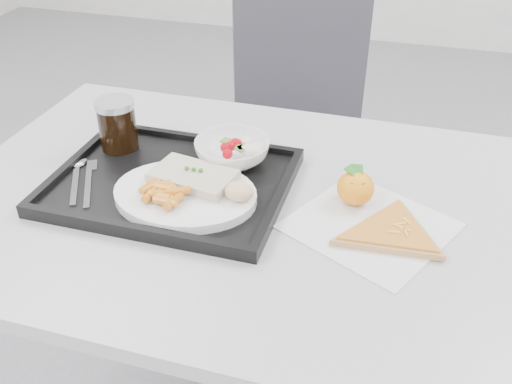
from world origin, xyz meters
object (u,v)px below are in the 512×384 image
at_px(table, 255,227).
at_px(tangerine, 356,188).
at_px(cola_glass, 117,124).
at_px(pizza_slice, 391,232).
at_px(dinner_plate, 185,195).
at_px(chair, 291,128).
at_px(tray, 172,183).
at_px(salad_bowl, 232,151).

height_order(table, tangerine, tangerine).
relative_size(cola_glass, pizza_slice, 0.35).
bearing_deg(cola_glass, tangerine, -5.28).
distance_m(dinner_plate, tangerine, 0.32).
xyz_separation_m(chair, tray, (-0.08, -0.71, 0.22)).
xyz_separation_m(table, cola_glass, (-0.33, 0.09, 0.14)).
height_order(salad_bowl, tangerine, tangerine).
distance_m(tray, cola_glass, 0.19).
bearing_deg(cola_glass, tray, -30.08).
height_order(cola_glass, tangerine, cola_glass).
bearing_deg(cola_glass, chair, 69.19).
height_order(table, salad_bowl, salad_bowl).
bearing_deg(tangerine, table, -167.87).
height_order(chair, tray, chair).
bearing_deg(chair, tray, -96.12).
xyz_separation_m(chair, dinner_plate, (-0.03, -0.76, 0.24)).
distance_m(tangerine, pizza_slice, 0.12).
relative_size(table, pizza_slice, 3.87).
relative_size(dinner_plate, tangerine, 3.17).
bearing_deg(chair, salad_bowl, -88.56).
bearing_deg(cola_glass, pizza_slice, -12.65).
distance_m(tray, tangerine, 0.35).
bearing_deg(pizza_slice, tray, 174.69).
xyz_separation_m(cola_glass, tangerine, (0.51, -0.05, -0.04)).
relative_size(tray, pizza_slice, 1.45).
relative_size(dinner_plate, pizza_slice, 0.87).
bearing_deg(salad_bowl, table, -51.52).
relative_size(tray, salad_bowl, 2.96).
relative_size(salad_bowl, cola_glass, 1.41).
height_order(table, pizza_slice, pizza_slice).
relative_size(tray, dinner_plate, 1.67).
distance_m(salad_bowl, tangerine, 0.27).
bearing_deg(salad_bowl, pizza_slice, -22.97).
relative_size(chair, cola_glass, 8.61).
xyz_separation_m(salad_bowl, cola_glass, (-0.25, -0.01, 0.03)).
bearing_deg(chair, cola_glass, -110.81).
xyz_separation_m(chair, pizza_slice, (0.35, -0.75, 0.22)).
xyz_separation_m(table, chair, (-0.09, 0.70, -0.15)).
relative_size(salad_bowl, tangerine, 1.79).
relative_size(tray, cola_glass, 4.17).
height_order(tray, salad_bowl, salad_bowl).
xyz_separation_m(tray, cola_glass, (-0.16, 0.09, 0.06)).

